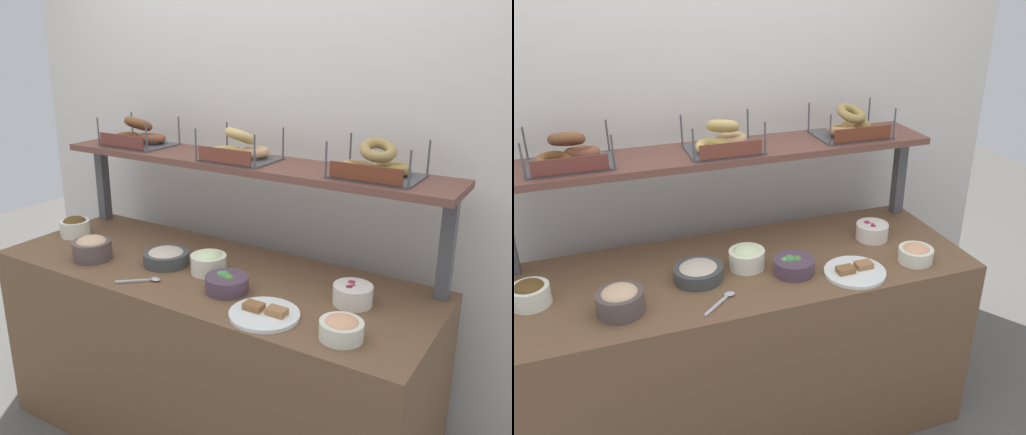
% 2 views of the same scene
% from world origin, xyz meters
% --- Properties ---
extents(ground_plane, '(8.00, 8.00, 0.00)m').
position_xyz_m(ground_plane, '(0.00, 0.00, 0.00)').
color(ground_plane, '#595651').
extents(back_wall, '(3.12, 0.06, 2.40)m').
position_xyz_m(back_wall, '(0.00, 0.55, 1.20)').
color(back_wall, silver).
rests_on(back_wall, ground_plane).
extents(deli_counter, '(1.92, 0.70, 0.85)m').
position_xyz_m(deli_counter, '(0.00, 0.00, 0.42)').
color(deli_counter, brown).
rests_on(deli_counter, ground_plane).
extents(shelf_riser_right, '(0.05, 0.05, 0.40)m').
position_xyz_m(shelf_riser_right, '(0.90, 0.27, 1.05)').
color(shelf_riser_right, '#4C4C51').
rests_on(shelf_riser_right, deli_counter).
extents(upper_shelf, '(1.88, 0.32, 0.03)m').
position_xyz_m(upper_shelf, '(0.00, 0.27, 1.26)').
color(upper_shelf, brown).
rests_on(upper_shelf, shelf_riser_left).
extents(bowl_veggie_mix, '(0.17, 0.17, 0.08)m').
position_xyz_m(bowl_veggie_mix, '(0.18, -0.12, 0.88)').
color(bowl_veggie_mix, '#523E51').
rests_on(bowl_veggie_mix, deli_counter).
extents(bowl_hummus, '(0.17, 0.17, 0.11)m').
position_xyz_m(bowl_hummus, '(-0.52, -0.17, 0.90)').
color(bowl_hummus, '#564947').
rests_on(bowl_hummus, deli_counter).
extents(bowl_lox_spread, '(0.15, 0.15, 0.08)m').
position_xyz_m(bowl_lox_spread, '(0.70, -0.21, 0.89)').
color(bowl_lox_spread, white).
rests_on(bowl_lox_spread, deli_counter).
extents(bowl_tuna_salad, '(0.20, 0.20, 0.07)m').
position_xyz_m(bowl_tuna_salad, '(-0.20, -0.04, 0.88)').
color(bowl_tuna_salad, '#3F4546').
rests_on(bowl_tuna_salad, deli_counter).
extents(bowl_beet_salad, '(0.15, 0.15, 0.08)m').
position_xyz_m(bowl_beet_salad, '(0.63, 0.05, 0.89)').
color(bowl_beet_salad, white).
rests_on(bowl_beet_salad, deli_counter).
extents(bowl_scallion_spread, '(0.15, 0.15, 0.10)m').
position_xyz_m(bowl_scallion_spread, '(0.01, -0.01, 0.90)').
color(bowl_scallion_spread, white).
rests_on(bowl_scallion_spread, deli_counter).
extents(bowl_chocolate_spread, '(0.14, 0.14, 0.10)m').
position_xyz_m(bowl_chocolate_spread, '(-0.82, -0.00, 0.90)').
color(bowl_chocolate_spread, white).
rests_on(bowl_chocolate_spread, deli_counter).
extents(serving_plate_white, '(0.25, 0.25, 0.04)m').
position_xyz_m(serving_plate_white, '(0.41, -0.21, 0.86)').
color(serving_plate_white, white).
rests_on(serving_plate_white, deli_counter).
extents(serving_spoon_near_plate, '(0.15, 0.13, 0.01)m').
position_xyz_m(serving_spoon_near_plate, '(-0.15, -0.22, 0.86)').
color(serving_spoon_near_plate, '#B7B7BC').
rests_on(serving_spoon_near_plate, deli_counter).
extents(bagel_basket_cinnamon_raisin, '(0.33, 0.25, 0.15)m').
position_xyz_m(bagel_basket_cinnamon_raisin, '(-0.62, 0.27, 1.33)').
color(bagel_basket_cinnamon_raisin, '#4C4C51').
rests_on(bagel_basket_cinnamon_raisin, upper_shelf).
extents(bagel_basket_plain, '(0.31, 0.26, 0.15)m').
position_xyz_m(bagel_basket_plain, '(-0.00, 0.25, 1.33)').
color(bagel_basket_plain, '#4C4C51').
rests_on(bagel_basket_plain, upper_shelf).
extents(bagel_basket_everything, '(0.33, 0.25, 0.15)m').
position_xyz_m(bagel_basket_everything, '(0.61, 0.27, 1.33)').
color(bagel_basket_everything, '#4C4C51').
rests_on(bagel_basket_everything, upper_shelf).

